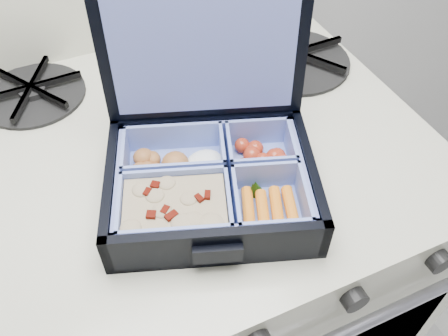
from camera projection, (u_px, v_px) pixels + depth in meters
name	position (u px, v px, depth m)	size (l,w,h in m)	color
stove	(208.00, 281.00, 1.03)	(0.61, 0.61, 0.91)	beige
bento_box	(211.00, 184.00, 0.57)	(0.25, 0.19, 0.06)	black
burner_grate	(294.00, 55.00, 0.79)	(0.19, 0.19, 0.03)	black
burner_grate_rear	(32.00, 91.00, 0.73)	(0.16, 0.16, 0.02)	black
fork	(200.00, 109.00, 0.71)	(0.02, 0.17, 0.01)	#A9A8BD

